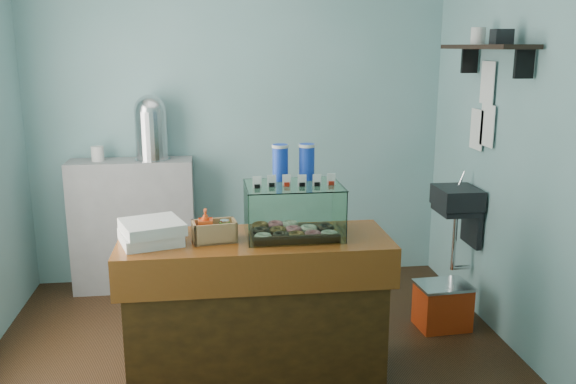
{
  "coord_description": "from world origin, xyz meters",
  "views": [
    {
      "loc": [
        -0.24,
        -3.68,
        2.01
      ],
      "look_at": [
        0.21,
        -0.15,
        1.15
      ],
      "focal_mm": 38.0,
      "sensor_mm": 36.0,
      "label": 1
    }
  ],
  "objects": [
    {
      "name": "red_cooler",
      "position": [
        1.4,
        0.25,
        0.17
      ],
      "size": [
        0.4,
        0.32,
        0.34
      ],
      "rotation": [
        0.0,
        0.0,
        0.08
      ],
      "color": "red",
      "rests_on": "ground"
    },
    {
      "name": "coffee_urn",
      "position": [
        -0.72,
        1.31,
        1.38
      ],
      "size": [
        0.29,
        0.29,
        0.53
      ],
      "color": "silver",
      "rests_on": "back_shelf"
    },
    {
      "name": "back_shelf",
      "position": [
        -0.9,
        1.32,
        0.55
      ],
      "size": [
        1.0,
        0.32,
        1.1
      ],
      "primitive_type": "cube",
      "color": "gray",
      "rests_on": "ground"
    },
    {
      "name": "ground",
      "position": [
        0.0,
        0.0,
        0.0
      ],
      "size": [
        3.5,
        3.5,
        0.0
      ],
      "primitive_type": "plane",
      "color": "black",
      "rests_on": "ground"
    },
    {
      "name": "condiment_crate",
      "position": [
        -0.25,
        -0.28,
        0.97
      ],
      "size": [
        0.27,
        0.18,
        0.2
      ],
      "rotation": [
        0.0,
        0.0,
        0.13
      ],
      "color": "tan",
      "rests_on": "counter"
    },
    {
      "name": "display_case",
      "position": [
        0.23,
        -0.19,
        1.07
      ],
      "size": [
        0.57,
        0.42,
        0.53
      ],
      "rotation": [
        0.0,
        0.0,
        0.01
      ],
      "color": "black",
      "rests_on": "counter"
    },
    {
      "name": "room_shell",
      "position": [
        0.03,
        0.01,
        1.71
      ],
      "size": [
        3.54,
        3.04,
        2.82
      ],
      "color": "#6FA2A1",
      "rests_on": "ground"
    },
    {
      "name": "pastry_boxes",
      "position": [
        -0.6,
        -0.26,
        0.96
      ],
      "size": [
        0.42,
        0.42,
        0.13
      ],
      "rotation": [
        0.0,
        0.0,
        0.29
      ],
      "color": "silver",
      "rests_on": "counter"
    },
    {
      "name": "counter",
      "position": [
        0.0,
        -0.25,
        0.46
      ],
      "size": [
        1.6,
        0.6,
        0.9
      ],
      "color": "#46290D",
      "rests_on": "ground"
    }
  ]
}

